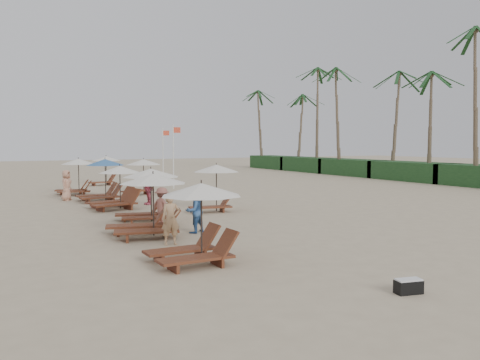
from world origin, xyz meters
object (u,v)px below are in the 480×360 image
lounger_station_1 (146,206)px  flag_pole_near (174,153)px  inland_station_2 (104,167)px  beachgoer_far_b (66,185)px  inland_station_1 (141,173)px  beachgoer_mid_a (194,211)px  lounger_station_2 (146,194)px  lounger_station_5 (75,178)px  beachgoer_mid_b (162,207)px  inland_station_0 (214,183)px  lounger_station_3 (114,190)px  beachgoer_far_a (148,189)px  duffel_bag (408,286)px  lounger_station_4 (100,183)px  lounger_station_0 (193,225)px  beachgoer_near (171,219)px

lounger_station_1 → flag_pole_near: size_ratio=0.62×
inland_station_2 → beachgoer_far_b: (-4.13, -9.29, -0.54)m
inland_station_1 → beachgoer_mid_a: inland_station_1 is taller
lounger_station_2 → beachgoer_mid_a: lounger_station_2 is taller
lounger_station_5 → beachgoer_mid_b: lounger_station_5 is taller
lounger_station_2 → inland_station_0: size_ratio=0.98×
lounger_station_5 → inland_station_1: (3.71, -1.82, 0.25)m
lounger_station_1 → lounger_station_3: bearing=84.8°
lounger_station_1 → beachgoer_far_a: (2.70, 8.55, -0.23)m
duffel_bag → lounger_station_5: bearing=97.0°
inland_station_0 → beachgoer_mid_a: bearing=-121.9°
inland_station_1 → beachgoer_mid_a: 14.00m
lounger_station_2 → lounger_station_4: size_ratio=1.00×
lounger_station_3 → inland_station_2: inland_station_2 is taller
lounger_station_0 → beachgoer_mid_b: size_ratio=1.73×
lounger_station_1 → inland_station_1: (3.79, 13.64, 0.28)m
duffel_bag → flag_pole_near: (3.93, 25.56, 2.37)m
inland_station_1 → beachgoer_mid_a: bearing=-98.4°
beachgoer_far_a → duffel_bag: (0.41, -17.60, -0.66)m
beachgoer_mid_a → beachgoer_far_b: beachgoer_far_b is taller
lounger_station_2 → beachgoer_mid_b: bearing=-78.3°
beachgoer_far_b → flag_pole_near: bearing=-30.0°
flag_pole_near → inland_station_2: bearing=125.6°
lounger_station_0 → lounger_station_2: 7.49m
inland_station_0 → beachgoer_far_a: bearing=116.0°
inland_station_2 → duffel_bag: 30.83m
lounger_station_2 → beachgoer_far_b: 9.59m
lounger_station_4 → beachgoer_far_b: 2.04m
beachgoer_near → inland_station_2: bearing=87.4°
lounger_station_4 → inland_station_2: bearing=76.6°
lounger_station_1 → lounger_station_4: size_ratio=1.07×
lounger_station_0 → inland_station_2: inland_station_2 is taller
inland_station_0 → inland_station_2: 17.31m
lounger_station_0 → beachgoer_near: (0.28, 2.57, -0.23)m
lounger_station_3 → lounger_station_4: lounger_station_4 is taller
lounger_station_5 → inland_station_1: bearing=-26.1°
inland_station_0 → flag_pole_near: (2.37, 12.00, 1.17)m
duffel_bag → inland_station_2: bearing=89.7°
lounger_station_0 → lounger_station_3: lounger_station_0 is taller
lounger_station_5 → beachgoer_mid_b: bearing=-85.3°
lounger_station_1 → inland_station_0: bearing=44.0°
lounger_station_0 → beachgoer_far_b: bearing=92.9°
lounger_station_4 → inland_station_1: (3.02, 2.39, 0.30)m
inland_station_2 → beachgoer_mid_b: 20.08m
flag_pole_near → lounger_station_3: bearing=-125.7°
lounger_station_3 → flag_pole_near: 10.97m
inland_station_0 → flag_pole_near: bearing=78.8°
lounger_station_3 → inland_station_0: bearing=-38.8°
flag_pole_near → beachgoer_mid_b: bearing=-111.7°
beachgoer_far_b → lounger_station_5: bearing=15.5°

